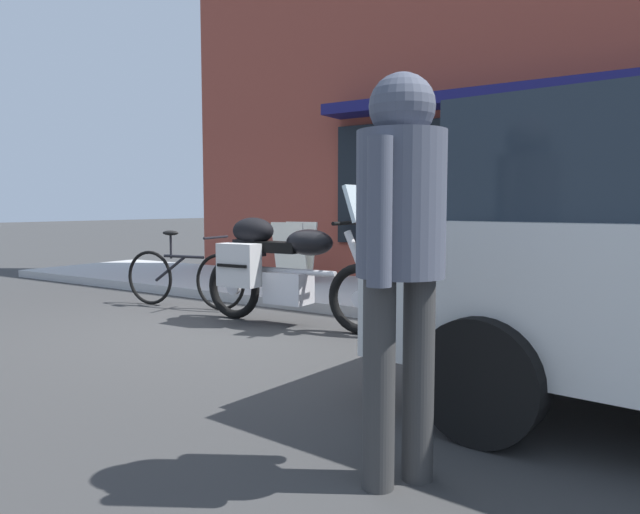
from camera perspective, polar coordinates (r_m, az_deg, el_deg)
The scene contains 5 objects.
ground_plane at distance 5.98m, azimuth -7.58°, elevation -6.81°, with size 80.00×80.00×0.00m, color #353535.
touring_motorcycle at distance 5.96m, azimuth -3.86°, elevation -0.84°, with size 2.22×0.72×1.42m.
parked_bicycle at distance 7.21m, azimuth -13.16°, elevation -1.91°, with size 1.68×0.48×0.93m.
pedestrian_walking at distance 2.51m, azimuth 7.84°, elevation 2.70°, with size 0.41×0.56×1.77m.
sandwich_board_sign at distance 8.49m, azimuth -2.51°, elevation 0.51°, with size 0.55×0.40×0.86m.
Camera 1 is at (3.86, -4.40, 1.22)m, focal length 32.82 mm.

